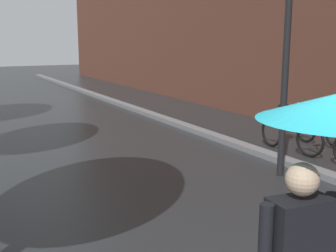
# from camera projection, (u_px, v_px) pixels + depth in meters

# --- Properties ---
(kerb_strip) EXTENTS (0.30, 36.00, 0.12)m
(kerb_strip) POSITION_uv_depth(u_px,v_px,m) (160.00, 118.00, 13.44)
(kerb_strip) COLOR slate
(kerb_strip) RESTS_ON ground
(parked_bicycle_2) EXTENTS (1.16, 0.83, 0.96)m
(parked_bicycle_2) POSITION_uv_depth(u_px,v_px,m) (325.00, 136.00, 9.42)
(parked_bicycle_2) COLOR black
(parked_bicycle_2) RESTS_ON ground
(parked_bicycle_3) EXTENTS (1.11, 0.75, 0.96)m
(parked_bicycle_3) POSITION_uv_depth(u_px,v_px,m) (289.00, 129.00, 10.23)
(parked_bicycle_3) COLOR black
(parked_bicycle_3) RESTS_ON ground
(street_lamp_post) EXTENTS (0.24, 0.24, 3.78)m
(street_lamp_post) POSITION_uv_depth(u_px,v_px,m) (286.00, 51.00, 7.53)
(street_lamp_post) COLOR black
(street_lamp_post) RESTS_ON ground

